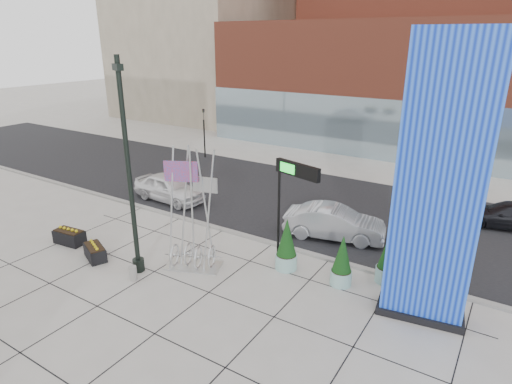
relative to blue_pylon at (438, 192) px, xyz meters
The scene contains 19 objects.
ground 9.89m from the blue_pylon, 166.76° to the right, with size 160.00×160.00×0.00m, color #9E9991.
street_asphalt 12.57m from the blue_pylon, 136.41° to the left, with size 80.00×12.00×0.02m, color black.
curb_edge 9.87m from the blue_pylon, 166.53° to the left, with size 80.00×0.30×0.12m, color gray.
tower_podium 26.11m from the blue_pylon, 106.53° to the left, with size 34.00×10.00×11.00m, color #97402B.
tower_glass_front 21.66m from the blue_pylon, 110.16° to the left, with size 34.00×0.60×5.00m, color #8CA5B2.
blue_pylon is the anchor object (origin of this frame).
lamp_post 11.58m from the blue_pylon, 163.57° to the right, with size 0.61×0.49×9.00m.
public_art_sculpture 10.01m from the blue_pylon, 169.61° to the right, with size 2.68×1.99×5.48m.
concrete_bollard 12.23m from the blue_pylon, 159.83° to the right, with size 0.32×0.32×0.63m, color gray.
overhead_street_sign 5.70m from the blue_pylon, behind, with size 2.23×0.79×4.80m.
round_planter_east 4.36m from the blue_pylon, 136.29° to the left, with size 0.94×0.94×2.35m.
round_planter_mid 4.96m from the blue_pylon, behind, with size 0.89×0.89×2.21m.
round_planter_west 6.81m from the blue_pylon, behind, with size 0.95×0.95×2.38m.
box_planter_north 14.70m from the blue_pylon, 165.26° to the right, with size 1.57×1.21×0.78m.
box_planter_south 16.83m from the blue_pylon, 168.61° to the right, with size 1.60×0.92×0.84m.
car_white_west 16.79m from the blue_pylon, 166.46° to the left, with size 1.95×4.85×1.65m, color white.
car_silver_mid 7.80m from the blue_pylon, 140.11° to the left, with size 1.74×4.98×1.64m, color #A7A9AF.
car_dark_east 11.46m from the blue_pylon, 78.10° to the left, with size 1.92×4.71×1.37m, color black.
traffic_signal 24.35m from the blue_pylon, 147.49° to the left, with size 0.15×0.18×4.10m.
Camera 1 is at (10.42, -12.39, 9.56)m, focal length 30.00 mm.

